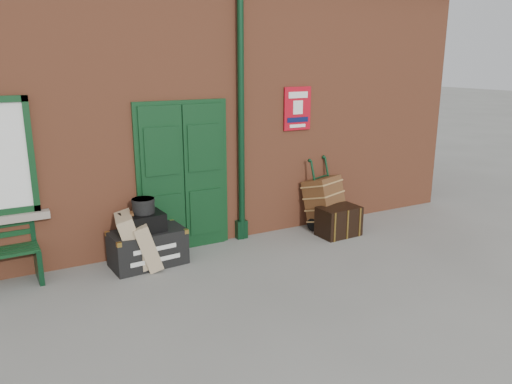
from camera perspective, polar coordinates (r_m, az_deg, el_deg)
ground at (r=6.73m, az=-1.15°, el=-9.93°), size 80.00×80.00×0.00m
station_building at (r=9.38m, az=-11.14°, el=10.59°), size 10.30×4.30×4.36m
houdini_trunk at (r=7.24m, az=-12.25°, el=-6.23°), size 1.06×0.64×0.51m
strongbox at (r=7.10m, az=-12.81°, el=-3.41°), size 0.59×0.45×0.26m
hatbox at (r=7.07m, az=-12.75°, el=-1.54°), size 0.33×0.33×0.20m
suitcase_back at (r=7.14m, az=-13.99°, el=-5.43°), size 0.50×0.61×0.80m
suitcase_front at (r=7.11m, az=-12.35°, el=-5.89°), size 0.46×0.55×0.69m
porter_trolley at (r=8.61m, az=7.87°, el=-1.15°), size 0.75×0.78×1.19m
dark_trunk at (r=8.35m, az=9.43°, el=-3.31°), size 0.69×0.47×0.49m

